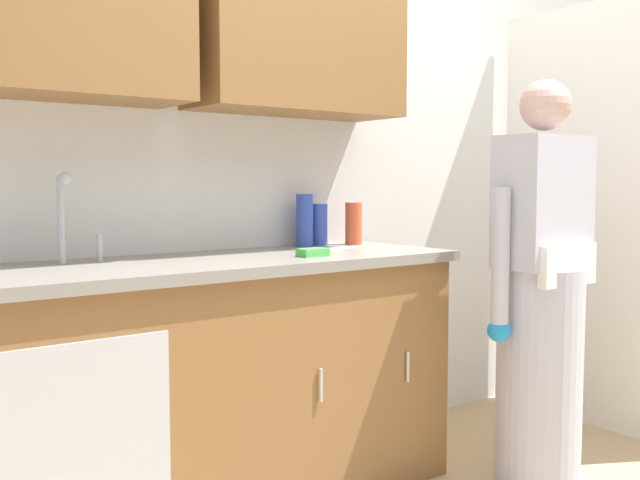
% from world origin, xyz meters
% --- Properties ---
extents(kitchen_wall_with_uppers, '(4.80, 0.44, 2.70)m').
position_xyz_m(kitchen_wall_with_uppers, '(-0.14, 0.99, 1.48)').
color(kitchen_wall_with_uppers, silver).
rests_on(kitchen_wall_with_uppers, ground).
extents(closet_door_panel, '(0.04, 1.10, 2.10)m').
position_xyz_m(closet_door_panel, '(1.45, 0.40, 1.05)').
color(closet_door_panel, silver).
rests_on(closet_door_panel, ground).
extents(counter_cabinet, '(1.90, 0.62, 0.90)m').
position_xyz_m(counter_cabinet, '(-0.55, 0.70, 0.45)').
color(counter_cabinet, brown).
rests_on(counter_cabinet, ground).
extents(countertop, '(1.96, 0.66, 0.04)m').
position_xyz_m(countertop, '(-0.55, 0.70, 0.92)').
color(countertop, gray).
rests_on(countertop, counter_cabinet).
extents(sink, '(0.50, 0.36, 0.35)m').
position_xyz_m(sink, '(-0.98, 0.71, 0.93)').
color(sink, '#B7BABF').
rests_on(sink, counter_cabinet).
extents(person_at_sink, '(0.55, 0.34, 1.62)m').
position_xyz_m(person_at_sink, '(0.64, 0.13, 0.69)').
color(person_at_sink, white).
rests_on(person_at_sink, ground).
extents(bottle_water_short, '(0.08, 0.08, 0.19)m').
position_xyz_m(bottle_water_short, '(0.27, 0.86, 1.03)').
color(bottle_water_short, '#E05933').
rests_on(bottle_water_short, countertop).
extents(bottle_soap, '(0.08, 0.08, 0.18)m').
position_xyz_m(bottle_soap, '(0.13, 0.94, 1.03)').
color(bottle_soap, '#334CB2').
rests_on(bottle_soap, countertop).
extents(bottle_cleaner_spray, '(0.07, 0.07, 0.23)m').
position_xyz_m(bottle_cleaner_spray, '(0.04, 0.91, 1.05)').
color(bottle_cleaner_spray, '#334CB2').
rests_on(bottle_cleaner_spray, countertop).
extents(knife_on_counter, '(0.24, 0.07, 0.01)m').
position_xyz_m(knife_on_counter, '(0.11, 0.74, 0.94)').
color(knife_on_counter, silver).
rests_on(knife_on_counter, countertop).
extents(sponge, '(0.11, 0.07, 0.03)m').
position_xyz_m(sponge, '(-0.18, 0.55, 0.96)').
color(sponge, '#4CBF4C').
rests_on(sponge, countertop).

